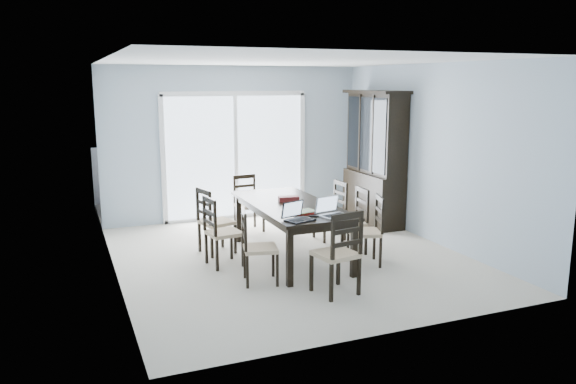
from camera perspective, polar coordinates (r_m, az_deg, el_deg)
name	(u,v)px	position (r m, az deg, el deg)	size (l,w,h in m)	color
floor	(290,257)	(7.64, 0.24, -6.67)	(5.00, 5.00, 0.00)	beige
ceiling	(291,61)	(7.28, 0.26, 13.21)	(5.00, 5.00, 0.00)	white
back_wall	(235,143)	(9.69, -5.40, 4.96)	(4.50, 0.02, 2.60)	#A5B7C5
wall_left	(111,173)	(6.83, -17.51, 1.88)	(0.02, 5.00, 2.60)	#A5B7C5
wall_right	(433,154)	(8.46, 14.53, 3.75)	(0.02, 5.00, 2.60)	#A5B7C5
balcony	(221,208)	(10.86, -6.80, -1.61)	(4.50, 2.00, 0.10)	gray
railing	(208,170)	(11.70, -8.17, 2.27)	(4.50, 0.06, 1.10)	#99999E
dining_table	(290,209)	(7.46, 0.25, -1.74)	(1.00, 2.20, 0.75)	black
china_hutch	(375,160)	(9.39, 8.81, 3.28)	(0.50, 1.38, 2.20)	black
sliding_door	(236,156)	(9.69, -5.34, 3.70)	(2.52, 0.05, 2.18)	silver
chair_left_near	(253,239)	(6.58, -3.59, -4.74)	(0.47, 0.46, 1.02)	black
chair_left_mid	(217,224)	(7.20, -7.19, -3.26)	(0.46, 0.45, 1.05)	black
chair_left_far	(211,214)	(7.73, -7.86, -2.23)	(0.49, 0.49, 1.06)	black
chair_right_near	(371,223)	(7.32, 8.47, -3.11)	(0.50, 0.49, 1.04)	black
chair_right_mid	(355,213)	(7.80, 6.84, -2.17)	(0.43, 0.42, 1.04)	black
chair_right_far	(335,204)	(8.45, 4.76, -1.21)	(0.41, 0.39, 1.01)	black
chair_end_near	(341,244)	(6.18, 5.38, -5.32)	(0.49, 0.50, 1.12)	black
chair_end_far	(247,197)	(8.95, -4.21, -0.48)	(0.41, 0.43, 1.01)	black
laptop_dark	(300,216)	(6.52, 1.22, -2.48)	(0.37, 0.31, 0.22)	black
laptop_silver	(334,212)	(6.74, 4.71, -2.01)	(0.39, 0.31, 0.24)	#B5B5B7
book_stack	(305,212)	(6.86, 1.71, -2.06)	(0.28, 0.24, 0.04)	maroon
cell_phone	(314,216)	(6.73, 2.70, -2.45)	(0.12, 0.06, 0.01)	black
game_box	(289,199)	(7.57, 0.06, -0.70)	(0.27, 0.14, 0.07)	#501016
hot_tub	(199,184)	(10.72, -9.01, 0.81)	(1.86, 1.70, 0.87)	maroon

